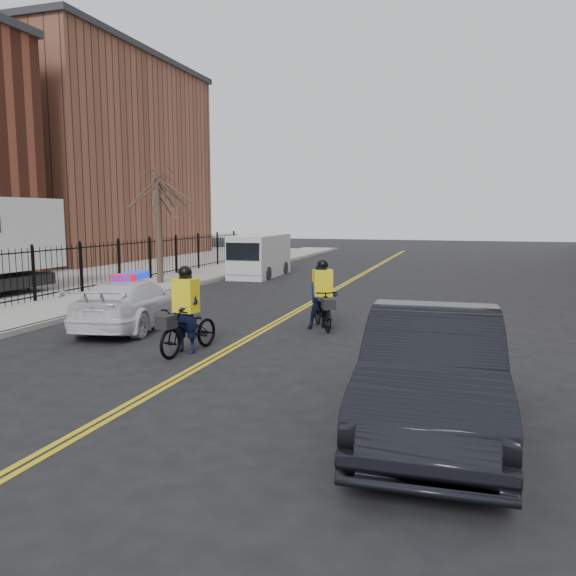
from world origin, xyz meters
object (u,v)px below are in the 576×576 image
Objects in this scene: cargo_van at (259,256)px; cyclist_near at (186,323)px; police_cruiser at (131,303)px; cyclist_far at (323,302)px; dark_sedan at (433,370)px.

cyclist_near is (4.01, -15.40, -0.33)m from cargo_van.
cyclist_far is at bearing -173.91° from police_cruiser.
police_cruiser is at bearing 167.67° from cyclist_far.
cyclist_near is at bearing -150.56° from cyclist_far.
cyclist_far is at bearing -63.60° from cargo_van.
cyclist_far is at bearing 114.61° from dark_sedan.
cargo_van is at bearing 113.73° from cyclist_near.
police_cruiser is 0.97× the size of cargo_van.
police_cruiser is 9.84m from dark_sedan.
dark_sedan is 1.05× the size of cargo_van.
cyclist_far is (6.30, -11.88, -0.27)m from cargo_van.
cyclist_far is (5.09, 1.39, 0.07)m from police_cruiser.
police_cruiser is at bearing 151.92° from cyclist_near.
cargo_van reaches higher than cyclist_far.
cargo_van is (-9.58, 18.43, 0.15)m from dark_sedan.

